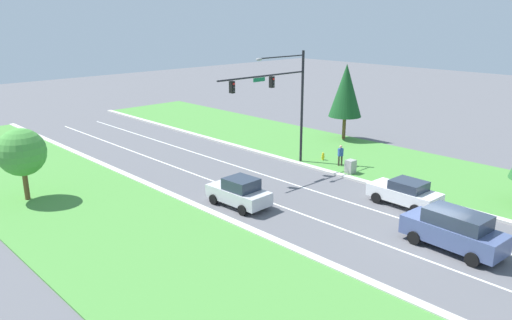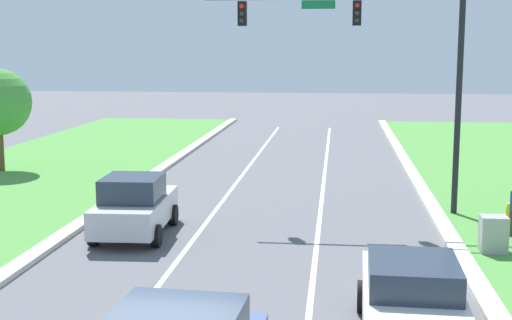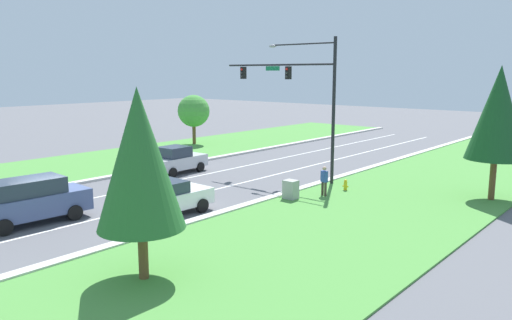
{
  "view_description": "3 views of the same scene",
  "coord_description": "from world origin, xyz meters",
  "px_view_note": "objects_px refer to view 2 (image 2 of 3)",
  "views": [
    {
      "loc": [
        -22.62,
        -10.57,
        11.33
      ],
      "look_at": [
        0.33,
        13.54,
        1.58
      ],
      "focal_mm": 35.0,
      "sensor_mm": 36.0,
      "label": 1
    },
    {
      "loc": [
        2.32,
        -9.26,
        5.53
      ],
      "look_at": [
        -0.53,
        15.59,
        1.6
      ],
      "focal_mm": 50.0,
      "sensor_mm": 36.0,
      "label": 2
    },
    {
      "loc": [
        21.81,
        -10.79,
        6.66
      ],
      "look_at": [
        1.31,
        13.33,
        1.12
      ],
      "focal_mm": 35.0,
      "sensor_mm": 36.0,
      "label": 3
    }
  ],
  "objects_px": {
    "traffic_signal_mast": "(388,40)",
    "silver_sedan": "(135,206)",
    "utility_cabinet": "(493,236)",
    "fire_hydrant": "(509,213)",
    "white_sedan": "(411,298)"
  },
  "relations": [
    {
      "from": "traffic_signal_mast",
      "to": "silver_sedan",
      "type": "bearing_deg",
      "value": -153.81
    },
    {
      "from": "silver_sedan",
      "to": "utility_cabinet",
      "type": "relative_size",
      "value": 3.91
    },
    {
      "from": "silver_sedan",
      "to": "fire_hydrant",
      "type": "height_order",
      "value": "silver_sedan"
    },
    {
      "from": "white_sedan",
      "to": "utility_cabinet",
      "type": "relative_size",
      "value": 4.11
    },
    {
      "from": "traffic_signal_mast",
      "to": "silver_sedan",
      "type": "xyz_separation_m",
      "value": [
        -7.54,
        -3.71,
        -4.91
      ]
    },
    {
      "from": "utility_cabinet",
      "to": "fire_hydrant",
      "type": "xyz_separation_m",
      "value": [
        1.23,
        3.57,
        -0.19
      ]
    },
    {
      "from": "traffic_signal_mast",
      "to": "silver_sedan",
      "type": "height_order",
      "value": "traffic_signal_mast"
    },
    {
      "from": "white_sedan",
      "to": "fire_hydrant",
      "type": "relative_size",
      "value": 6.28
    },
    {
      "from": "traffic_signal_mast",
      "to": "white_sedan",
      "type": "xyz_separation_m",
      "value": [
        -0.14,
        -10.66,
        -4.96
      ]
    },
    {
      "from": "utility_cabinet",
      "to": "silver_sedan",
      "type": "bearing_deg",
      "value": 175.07
    },
    {
      "from": "traffic_signal_mast",
      "to": "white_sedan",
      "type": "height_order",
      "value": "traffic_signal_mast"
    },
    {
      "from": "silver_sedan",
      "to": "fire_hydrant",
      "type": "bearing_deg",
      "value": 10.86
    },
    {
      "from": "white_sedan",
      "to": "utility_cabinet",
      "type": "distance_m",
      "value": 6.69
    },
    {
      "from": "white_sedan",
      "to": "silver_sedan",
      "type": "height_order",
      "value": "silver_sedan"
    },
    {
      "from": "white_sedan",
      "to": "utility_cabinet",
      "type": "xyz_separation_m",
      "value": [
        2.78,
        6.08,
        -0.3
      ]
    }
  ]
}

